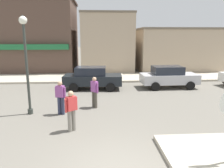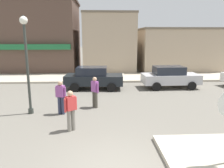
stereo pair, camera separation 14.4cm
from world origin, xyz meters
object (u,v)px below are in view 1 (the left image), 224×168
lamp_post (25,51)px  pedestrian_crossing_near (61,97)px  pedestrian_crossing_far (71,110)px  parked_car_nearest (92,78)px  parked_car_second (169,77)px  pedestrian_kerb_side (95,91)px

lamp_post → pedestrian_crossing_near: bearing=-6.3°
pedestrian_crossing_far → pedestrian_crossing_near: bearing=110.3°
lamp_post → parked_car_nearest: (2.86, 4.96, -2.15)m
pedestrian_crossing_near → pedestrian_crossing_far: bearing=-69.7°
parked_car_second → pedestrian_crossing_near: 8.58m
pedestrian_crossing_near → pedestrian_kerb_side: same height
lamp_post → pedestrian_crossing_far: (2.20, -2.10, -2.09)m
lamp_post → pedestrian_crossing_far: bearing=-43.7°
lamp_post → pedestrian_crossing_near: size_ratio=2.82×
pedestrian_crossing_far → pedestrian_kerb_side: size_ratio=1.00×
parked_car_nearest → pedestrian_crossing_near: (-1.38, -5.12, 0.06)m
parked_car_second → parked_car_nearest: bearing=-179.6°
pedestrian_crossing_near → pedestrian_kerb_side: bearing=30.2°
lamp_post → pedestrian_crossing_near: (1.48, -0.16, -2.09)m
lamp_post → parked_car_second: 9.95m
pedestrian_crossing_near → pedestrian_crossing_far: size_ratio=1.00×
lamp_post → pedestrian_kerb_side: 3.78m
parked_car_nearest → pedestrian_kerb_side: pedestrian_kerb_side is taller
parked_car_nearest → pedestrian_crossing_far: bearing=-95.4°
pedestrian_kerb_side → parked_car_nearest: bearing=92.6°
parked_car_nearest → pedestrian_crossing_near: size_ratio=2.55×
pedestrian_crossing_near → pedestrian_crossing_far: (0.72, -1.94, 0.00)m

